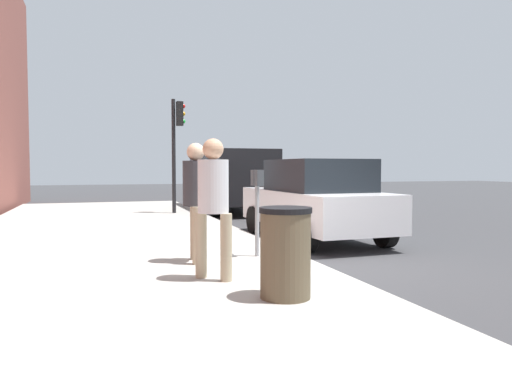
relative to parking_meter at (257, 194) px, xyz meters
name	(u,v)px	position (x,y,z in m)	size (l,w,h in m)	color
ground_plane	(305,266)	(-0.30, -0.72, -1.17)	(80.00, 80.00, 0.00)	#38383A
sidewalk_slab	(112,274)	(-0.30, 2.28, -1.09)	(28.00, 6.00, 0.15)	#A8A59E
parking_meter	(257,194)	(0.00, 0.00, 0.00)	(0.36, 0.12, 1.41)	gray
pedestrian_at_meter	(196,191)	(-0.16, 1.04, 0.07)	(0.54, 0.40, 1.82)	tan
pedestrian_bystander	(213,196)	(-1.40, 1.05, 0.07)	(0.45, 0.41, 1.82)	tan
parked_sedan_near	(315,200)	(2.23, -2.07, -0.27)	(4.45, 2.07, 1.77)	silver
parked_van_far	(230,177)	(9.37, -2.07, 0.09)	(5.21, 2.15, 2.18)	black
traffic_signal	(177,137)	(8.03, 0.05, 1.41)	(0.24, 0.44, 3.60)	black
trash_bin	(285,252)	(-2.52, 0.50, -0.51)	(0.59, 0.59, 1.01)	brown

